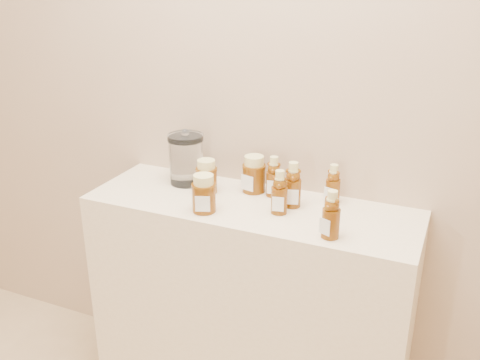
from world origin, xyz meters
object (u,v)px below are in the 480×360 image
at_px(display_table, 249,309).
at_px(bear_bottle_back_left, 274,174).
at_px(bear_bottle_front_left, 279,189).
at_px(glass_canister, 186,157).
at_px(honey_jar_left, 206,176).

height_order(display_table, bear_bottle_back_left, bear_bottle_back_left).
xyz_separation_m(display_table, bear_bottle_back_left, (0.05, 0.11, 0.54)).
xyz_separation_m(bear_bottle_front_left, glass_canister, (-0.42, 0.12, 0.02)).
distance_m(bear_bottle_back_left, bear_bottle_front_left, 0.15).
distance_m(display_table, bear_bottle_back_left, 0.55).
distance_m(honey_jar_left, glass_canister, 0.13).
height_order(bear_bottle_back_left, honey_jar_left, bear_bottle_back_left).
bearing_deg(bear_bottle_back_left, honey_jar_left, -173.54).
height_order(bear_bottle_back_left, bear_bottle_front_left, bear_bottle_front_left).
xyz_separation_m(display_table, glass_canister, (-0.31, 0.09, 0.56)).
height_order(honey_jar_left, glass_canister, glass_canister).
relative_size(display_table, honey_jar_left, 9.35).
distance_m(bear_bottle_front_left, honey_jar_left, 0.32).
distance_m(bear_bottle_back_left, glass_canister, 0.36).
relative_size(display_table, bear_bottle_back_left, 6.98).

